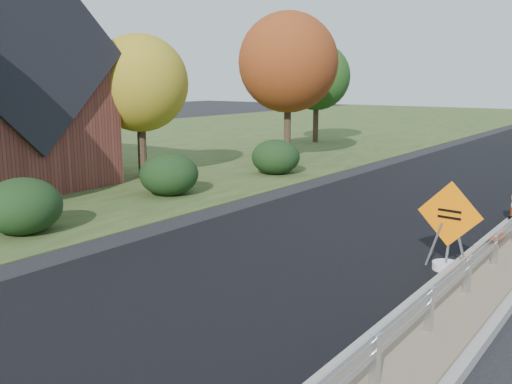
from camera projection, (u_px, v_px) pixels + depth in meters
The scene contains 9 objects.
grass_verge_near at pixel (139, 145), 35.44m from camera, with size 30.00×120.00×0.03m, color #31431C.
milled_overlay at pixel (457, 177), 24.13m from camera, with size 7.20×120.00×0.01m, color black.
hedge_south at pixel (22, 206), 15.11m from camera, with size 2.09×2.09×1.52m, color black.
hedge_mid at pixel (169, 174), 20.15m from camera, with size 2.09×2.09×1.52m, color black.
hedge_north at pixel (276, 157), 24.62m from camera, with size 2.09×2.09×1.52m, color black.
tree_near_yellow at pixel (140, 83), 23.15m from camera, with size 3.96×3.96×5.88m.
tree_near_red at pixel (288, 63), 28.15m from camera, with size 4.95×4.95×7.35m.
tree_near_back at pixel (317, 77), 36.35m from camera, with size 4.29×4.29×6.37m.
caution_sign at pixel (447, 248), 12.25m from camera, with size 1.42×0.59×1.96m.
Camera 1 is at (2.70, -14.27, 4.07)m, focal length 40.00 mm.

